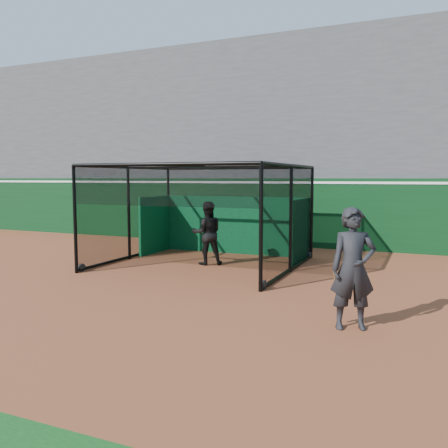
% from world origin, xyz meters
% --- Properties ---
extents(ground, '(120.00, 120.00, 0.00)m').
position_xyz_m(ground, '(0.00, 0.00, 0.00)').
color(ground, brown).
rests_on(ground, ground).
extents(outfield_wall, '(50.00, 0.50, 2.50)m').
position_xyz_m(outfield_wall, '(0.00, 8.50, 1.29)').
color(outfield_wall, '#093313').
rests_on(outfield_wall, ground).
extents(grandstand, '(50.00, 7.85, 8.95)m').
position_xyz_m(grandstand, '(0.00, 12.27, 4.48)').
color(grandstand, '#4C4C4F').
rests_on(grandstand, ground).
extents(batting_cage, '(5.25, 4.95, 2.84)m').
position_xyz_m(batting_cage, '(-1.01, 3.74, 1.42)').
color(batting_cage, black).
rests_on(batting_cage, ground).
extents(batter, '(1.13, 1.07, 1.84)m').
position_xyz_m(batter, '(-0.95, 3.82, 0.92)').
color(batter, black).
rests_on(batter, ground).
extents(on_deck_player, '(0.87, 0.74, 2.04)m').
position_xyz_m(on_deck_player, '(3.82, -0.56, 1.02)').
color(on_deck_player, black).
rests_on(on_deck_player, ground).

